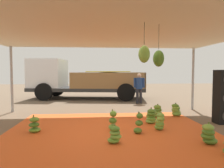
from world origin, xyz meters
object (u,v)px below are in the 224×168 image
at_px(speaker_stack, 224,97).
at_px(banana_bunch_9, 139,124).
at_px(banana_bunch_0, 115,135).
at_px(banana_bunch_4, 158,111).
at_px(banana_bunch_6, 113,121).
at_px(banana_bunch_2, 151,117).
at_px(banana_bunch_7, 176,110).
at_px(banana_bunch_5, 34,125).
at_px(worker_0, 139,86).
at_px(banana_bunch_3, 160,122).
at_px(banana_bunch_1, 209,135).
at_px(cargo_truck_main, 82,79).

bearing_deg(speaker_stack, banana_bunch_9, -163.41).
height_order(banana_bunch_0, banana_bunch_9, banana_bunch_9).
bearing_deg(banana_bunch_4, banana_bunch_6, -138.50).
bearing_deg(banana_bunch_2, banana_bunch_7, 39.77).
distance_m(banana_bunch_5, banana_bunch_9, 2.80).
xyz_separation_m(banana_bunch_4, banana_bunch_5, (-3.86, -1.54, -0.02)).
height_order(banana_bunch_4, worker_0, worker_0).
xyz_separation_m(banana_bunch_5, banana_bunch_9, (2.78, -0.31, 0.06)).
relative_size(banana_bunch_0, worker_0, 0.29).
xyz_separation_m(banana_bunch_3, banana_bunch_5, (-3.43, 0.06, -0.04)).
bearing_deg(banana_bunch_1, banana_bunch_7, 81.78).
bearing_deg(speaker_stack, banana_bunch_3, -164.58).
height_order(banana_bunch_1, banana_bunch_9, banana_bunch_9).
bearing_deg(banana_bunch_3, banana_bunch_0, -145.05).
distance_m(banana_bunch_4, speaker_stack, 2.17).
height_order(banana_bunch_7, banana_bunch_9, banana_bunch_9).
bearing_deg(banana_bunch_0, banana_bunch_9, 44.99).
distance_m(banana_bunch_3, banana_bunch_6, 1.31).
xyz_separation_m(banana_bunch_2, banana_bunch_6, (-1.27, -0.70, 0.04)).
bearing_deg(banana_bunch_1, banana_bunch_3, 122.32).
distance_m(banana_bunch_1, banana_bunch_9, 1.68).
relative_size(banana_bunch_2, worker_0, 0.32).
distance_m(banana_bunch_2, banana_bunch_3, 0.77).
bearing_deg(banana_bunch_2, banana_bunch_1, -67.95).
xyz_separation_m(banana_bunch_3, banana_bunch_9, (-0.65, -0.24, 0.02)).
bearing_deg(banana_bunch_9, banana_bunch_5, 173.70).
height_order(banana_bunch_5, banana_bunch_9, banana_bunch_9).
height_order(banana_bunch_3, cargo_truck_main, cargo_truck_main).
height_order(banana_bunch_1, banana_bunch_4, banana_bunch_1).
relative_size(banana_bunch_1, cargo_truck_main, 0.07).
distance_m(banana_bunch_1, banana_bunch_4, 2.81).
xyz_separation_m(banana_bunch_9, speaker_stack, (2.90, 0.86, 0.59)).
relative_size(banana_bunch_3, banana_bunch_7, 1.08).
bearing_deg(banana_bunch_4, banana_bunch_1, -83.45).
distance_m(banana_bunch_3, worker_0, 5.01).
distance_m(worker_0, speaker_stack, 4.68).
bearing_deg(banana_bunch_9, banana_bunch_7, 47.96).
height_order(banana_bunch_2, banana_bunch_3, banana_bunch_3).
relative_size(banana_bunch_1, banana_bunch_3, 0.94).
bearing_deg(banana_bunch_4, cargo_truck_main, 118.51).
bearing_deg(worker_0, banana_bunch_7, -77.26).
bearing_deg(banana_bunch_6, banana_bunch_4, 41.50).
bearing_deg(banana_bunch_3, speaker_stack, 15.42).
xyz_separation_m(banana_bunch_6, banana_bunch_7, (2.49, 1.71, -0.05)).
bearing_deg(cargo_truck_main, banana_bunch_3, -70.02).
bearing_deg(banana_bunch_7, banana_bunch_4, -166.96).
bearing_deg(banana_bunch_7, banana_bunch_0, -132.83).
relative_size(cargo_truck_main, speaker_stack, 4.20).
distance_m(banana_bunch_0, banana_bunch_9, 0.99).
distance_m(banana_bunch_1, banana_bunch_6, 2.41).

